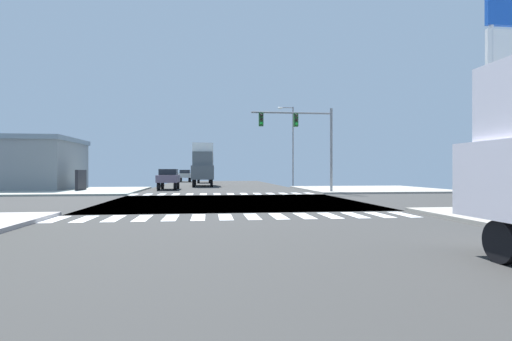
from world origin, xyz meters
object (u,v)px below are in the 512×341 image
(sedan_leading_2, at_px, (185,175))
(bank_building, at_px, (8,164))
(traffic_signal_mast, at_px, (301,130))
(gas_station_sign, at_px, (505,58))
(street_lamp, at_px, (291,139))
(suv_nearside_1, at_px, (204,173))
(sedan_middle_4, at_px, (169,177))
(box_truck_queued_2, at_px, (203,163))

(sedan_leading_2, bearing_deg, bank_building, 60.88)
(traffic_signal_mast, bearing_deg, gas_station_sign, -74.15)
(traffic_signal_mast, height_order, street_lamp, street_lamp)
(traffic_signal_mast, height_order, sedan_leading_2, traffic_signal_mast)
(traffic_signal_mast, distance_m, suv_nearside_1, 28.47)
(street_lamp, height_order, suv_nearside_1, street_lamp)
(gas_station_sign, relative_size, suv_nearside_1, 1.90)
(sedan_middle_4, bearing_deg, bank_building, -1.48)
(traffic_signal_mast, relative_size, gas_station_sign, 0.75)
(box_truck_queued_2, bearing_deg, street_lamp, 164.04)
(street_lamp, bearing_deg, gas_station_sign, -85.13)
(box_truck_queued_2, relative_size, sedan_middle_4, 1.67)
(bank_building, xyz_separation_m, sedan_middle_4, (13.95, -0.36, -1.22))
(box_truck_queued_2, distance_m, sedan_leading_2, 17.36)
(gas_station_sign, distance_m, box_truck_queued_2, 33.50)
(traffic_signal_mast, height_order, gas_station_sign, gas_station_sign)
(suv_nearside_1, distance_m, box_truck_queued_2, 11.69)
(sedan_middle_4, bearing_deg, traffic_signal_mast, 145.88)
(traffic_signal_mast, relative_size, bank_building, 0.50)
(traffic_signal_mast, height_order, sedan_middle_4, traffic_signal_mast)
(gas_station_sign, xyz_separation_m, box_truck_queued_2, (-12.04, 31.06, -3.51))
(gas_station_sign, bearing_deg, suv_nearside_1, 105.74)
(gas_station_sign, relative_size, sedan_middle_4, 2.03)
(traffic_signal_mast, bearing_deg, bank_building, 162.89)
(traffic_signal_mast, height_order, bank_building, traffic_signal_mast)
(gas_station_sign, relative_size, box_truck_queued_2, 1.21)
(box_truck_queued_2, relative_size, sedan_leading_2, 1.67)
(bank_building, bearing_deg, sedan_leading_2, 60.88)
(suv_nearside_1, distance_m, sedan_leading_2, 6.19)
(gas_station_sign, xyz_separation_m, sedan_leading_2, (-15.04, 48.10, -4.96))
(bank_building, distance_m, sedan_middle_4, 14.01)
(street_lamp, distance_m, bank_building, 27.24)
(street_lamp, xyz_separation_m, box_truck_queued_2, (-9.62, 2.75, -2.62))
(suv_nearside_1, bearing_deg, traffic_signal_mast, 105.68)
(box_truck_queued_2, bearing_deg, sedan_middle_4, 70.30)
(bank_building, relative_size, sedan_middle_4, 3.03)
(bank_building, height_order, sedan_leading_2, bank_building)
(sedan_leading_2, bearing_deg, gas_station_sign, 107.36)
(suv_nearside_1, relative_size, sedan_leading_2, 1.07)
(gas_station_sign, bearing_deg, box_truck_queued_2, 111.18)
(bank_building, height_order, sedan_middle_4, bank_building)
(gas_station_sign, bearing_deg, street_lamp, 94.87)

